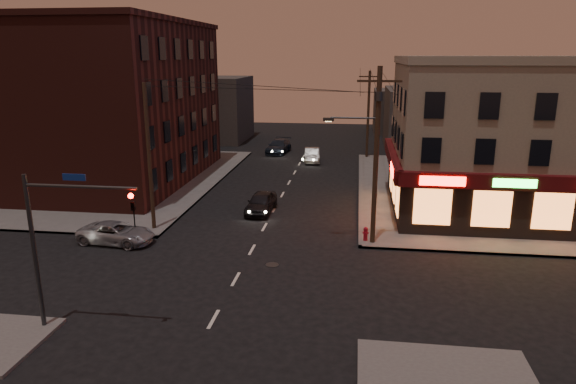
% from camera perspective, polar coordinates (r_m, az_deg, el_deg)
% --- Properties ---
extents(ground, '(120.00, 120.00, 0.00)m').
position_cam_1_polar(ground, '(25.80, -5.84, -9.62)').
color(ground, black).
rests_on(ground, ground).
extents(sidewalk_ne, '(24.00, 28.00, 0.15)m').
position_cam_1_polar(sidewalk_ne, '(44.83, 23.39, 0.01)').
color(sidewalk_ne, '#514F4C').
rests_on(sidewalk_ne, ground).
extents(sidewalk_nw, '(24.00, 28.00, 0.15)m').
position_cam_1_polar(sidewalk_nw, '(49.19, -21.32, 1.46)').
color(sidewalk_nw, '#514F4C').
rests_on(sidewalk_nw, ground).
extents(pizza_building, '(15.85, 12.85, 10.50)m').
position_cam_1_polar(pizza_building, '(38.01, 23.36, 5.65)').
color(pizza_building, gray).
rests_on(pizza_building, sidewalk_ne).
extents(brick_apartment, '(12.00, 20.00, 13.00)m').
position_cam_1_polar(brick_apartment, '(46.58, -18.27, 9.25)').
color(brick_apartment, '#421915').
rests_on(brick_apartment, sidewalk_nw).
extents(bg_building_ne_a, '(10.00, 12.00, 7.00)m').
position_cam_1_polar(bg_building_ne_a, '(61.76, 15.52, 7.75)').
color(bg_building_ne_a, '#3F3D3A').
rests_on(bg_building_ne_a, ground).
extents(bg_building_nw, '(9.00, 10.00, 8.00)m').
position_cam_1_polar(bg_building_nw, '(67.75, -8.46, 9.15)').
color(bg_building_nw, '#3F3D3A').
rests_on(bg_building_nw, ground).
extents(bg_building_ne_b, '(8.00, 8.00, 6.00)m').
position_cam_1_polar(bg_building_ne_b, '(75.44, 12.60, 8.77)').
color(bg_building_ne_b, '#3F3D3A').
rests_on(bg_building_ne_b, ground).
extents(utility_pole_main, '(4.20, 0.44, 10.00)m').
position_cam_1_polar(utility_pole_main, '(29.02, 9.58, 4.96)').
color(utility_pole_main, '#382619').
rests_on(utility_pole_main, sidewalk_ne).
extents(utility_pole_far, '(0.26, 0.26, 9.00)m').
position_cam_1_polar(utility_pole_far, '(55.12, 8.90, 8.50)').
color(utility_pole_far, '#382619').
rests_on(utility_pole_far, sidewalk_ne).
extents(utility_pole_west, '(0.24, 0.24, 9.00)m').
position_cam_1_polar(utility_pole_west, '(32.40, -15.16, 3.68)').
color(utility_pole_west, '#382619').
rests_on(utility_pole_west, sidewalk_nw).
extents(traffic_signal, '(4.49, 0.32, 6.47)m').
position_cam_1_polar(traffic_signal, '(21.56, -24.32, -4.10)').
color(traffic_signal, '#333538').
rests_on(traffic_signal, ground).
extents(suv_cross, '(4.66, 2.52, 1.24)m').
position_cam_1_polar(suv_cross, '(31.76, -18.53, -4.35)').
color(suv_cross, gray).
rests_on(suv_cross, ground).
extents(sedan_near, '(1.92, 4.27, 1.43)m').
position_cam_1_polar(sedan_near, '(35.98, -3.00, -1.16)').
color(sedan_near, black).
rests_on(sedan_near, ground).
extents(sedan_mid, '(1.90, 4.41, 1.41)m').
position_cam_1_polar(sedan_mid, '(53.12, 2.69, 4.12)').
color(sedan_mid, slate).
rests_on(sedan_mid, ground).
extents(sedan_far, '(2.56, 5.33, 1.50)m').
position_cam_1_polar(sedan_far, '(57.93, -1.06, 5.09)').
color(sedan_far, '#17212E').
rests_on(sedan_far, ground).
extents(fire_hydrant, '(0.36, 0.36, 0.84)m').
position_cam_1_polar(fire_hydrant, '(30.51, 8.62, -4.53)').
color(fire_hydrant, maroon).
rests_on(fire_hydrant, sidewalk_ne).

